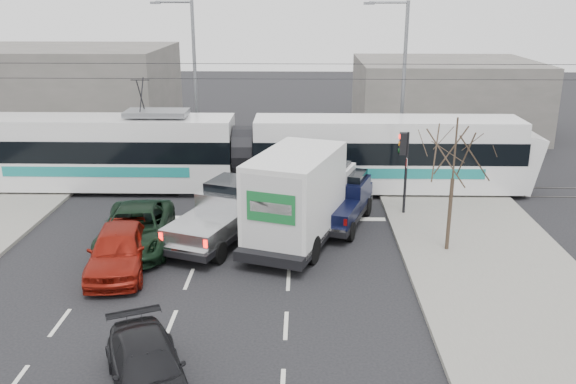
{
  "coord_description": "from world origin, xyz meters",
  "views": [
    {
      "loc": [
        2.15,
        -18.79,
        9.22
      ],
      "look_at": [
        1.58,
        4.19,
        1.8
      ],
      "focal_mm": 38.0,
      "sensor_mm": 36.0,
      "label": 1
    }
  ],
  "objects_px": {
    "tram": "(243,153)",
    "red_car": "(119,249)",
    "bare_tree": "(455,155)",
    "silver_pickup": "(225,212)",
    "navy_pickup": "(342,200)",
    "street_lamp_far": "(192,72)",
    "dark_car": "(147,369)",
    "traffic_signal": "(404,155)",
    "green_car": "(136,228)",
    "street_lamp_near": "(400,77)",
    "box_truck": "(301,196)"
  },
  "relations": [
    {
      "from": "tram",
      "to": "navy_pickup",
      "type": "relative_size",
      "value": 5.09
    },
    {
      "from": "bare_tree",
      "to": "street_lamp_far",
      "type": "distance_m",
      "value": 17.97
    },
    {
      "from": "red_car",
      "to": "traffic_signal",
      "type": "bearing_deg",
      "value": 21.07
    },
    {
      "from": "traffic_signal",
      "to": "tram",
      "type": "bearing_deg",
      "value": 154.42
    },
    {
      "from": "silver_pickup",
      "to": "box_truck",
      "type": "height_order",
      "value": "box_truck"
    },
    {
      "from": "tram",
      "to": "silver_pickup",
      "type": "xyz_separation_m",
      "value": [
        -0.15,
        -6.16,
        -0.84
      ]
    },
    {
      "from": "red_car",
      "to": "dark_car",
      "type": "bearing_deg",
      "value": -76.19
    },
    {
      "from": "silver_pickup",
      "to": "navy_pickup",
      "type": "xyz_separation_m",
      "value": [
        4.74,
        1.79,
        -0.06
      ]
    },
    {
      "from": "red_car",
      "to": "navy_pickup",
      "type": "bearing_deg",
      "value": 23.93
    },
    {
      "from": "navy_pickup",
      "to": "dark_car",
      "type": "relative_size",
      "value": 1.24
    },
    {
      "from": "box_truck",
      "to": "silver_pickup",
      "type": "bearing_deg",
      "value": -164.71
    },
    {
      "from": "traffic_signal",
      "to": "silver_pickup",
      "type": "height_order",
      "value": "traffic_signal"
    },
    {
      "from": "bare_tree",
      "to": "box_truck",
      "type": "relative_size",
      "value": 0.64
    },
    {
      "from": "bare_tree",
      "to": "green_car",
      "type": "bearing_deg",
      "value": 178.87
    },
    {
      "from": "bare_tree",
      "to": "navy_pickup",
      "type": "height_order",
      "value": "bare_tree"
    },
    {
      "from": "box_truck",
      "to": "green_car",
      "type": "relative_size",
      "value": 1.42
    },
    {
      "from": "street_lamp_near",
      "to": "bare_tree",
      "type": "bearing_deg",
      "value": -88.58
    },
    {
      "from": "navy_pickup",
      "to": "green_car",
      "type": "xyz_separation_m",
      "value": [
        -8.03,
        -2.86,
        -0.26
      ]
    },
    {
      "from": "silver_pickup",
      "to": "dark_car",
      "type": "bearing_deg",
      "value": -73.21
    },
    {
      "from": "bare_tree",
      "to": "red_car",
      "type": "bearing_deg",
      "value": -171.02
    },
    {
      "from": "street_lamp_near",
      "to": "red_car",
      "type": "bearing_deg",
      "value": -130.83
    },
    {
      "from": "bare_tree",
      "to": "silver_pickup",
      "type": "relative_size",
      "value": 0.79
    },
    {
      "from": "street_lamp_far",
      "to": "green_car",
      "type": "xyz_separation_m",
      "value": [
        -0.02,
        -13.27,
        -4.35
      ]
    },
    {
      "from": "bare_tree",
      "to": "tram",
      "type": "distance_m",
      "value": 11.36
    },
    {
      "from": "street_lamp_far",
      "to": "navy_pickup",
      "type": "xyz_separation_m",
      "value": [
        8.01,
        -10.41,
        -4.09
      ]
    },
    {
      "from": "dark_car",
      "to": "silver_pickup",
      "type": "bearing_deg",
      "value": 62.73
    },
    {
      "from": "navy_pickup",
      "to": "green_car",
      "type": "height_order",
      "value": "navy_pickup"
    },
    {
      "from": "green_car",
      "to": "dark_car",
      "type": "xyz_separation_m",
      "value": [
        2.63,
        -8.9,
        -0.15
      ]
    },
    {
      "from": "bare_tree",
      "to": "street_lamp_near",
      "type": "distance_m",
      "value": 11.58
    },
    {
      "from": "tram",
      "to": "red_car",
      "type": "relative_size",
      "value": 5.64
    },
    {
      "from": "traffic_signal",
      "to": "green_car",
      "type": "xyz_separation_m",
      "value": [
        -10.67,
        -3.77,
        -1.98
      ]
    },
    {
      "from": "bare_tree",
      "to": "dark_car",
      "type": "relative_size",
      "value": 1.19
    },
    {
      "from": "street_lamp_far",
      "to": "navy_pickup",
      "type": "bearing_deg",
      "value": -52.42
    },
    {
      "from": "box_truck",
      "to": "street_lamp_near",
      "type": "bearing_deg",
      "value": 82.31
    },
    {
      "from": "street_lamp_far",
      "to": "tram",
      "type": "xyz_separation_m",
      "value": [
        3.43,
        -6.04,
        -3.18
      ]
    },
    {
      "from": "bare_tree",
      "to": "red_car",
      "type": "distance_m",
      "value": 12.35
    },
    {
      "from": "box_truck",
      "to": "green_car",
      "type": "xyz_separation_m",
      "value": [
        -6.31,
        -0.88,
        -1.05
      ]
    },
    {
      "from": "tram",
      "to": "green_car",
      "type": "relative_size",
      "value": 4.84
    },
    {
      "from": "street_lamp_far",
      "to": "red_car",
      "type": "distance_m",
      "value": 15.96
    },
    {
      "from": "traffic_signal",
      "to": "navy_pickup",
      "type": "distance_m",
      "value": 3.28
    },
    {
      "from": "street_lamp_far",
      "to": "silver_pickup",
      "type": "xyz_separation_m",
      "value": [
        3.27,
        -12.2,
        -4.03
      ]
    },
    {
      "from": "street_lamp_far",
      "to": "tram",
      "type": "bearing_deg",
      "value": -60.45
    },
    {
      "from": "silver_pickup",
      "to": "dark_car",
      "type": "relative_size",
      "value": 1.5
    },
    {
      "from": "box_truck",
      "to": "dark_car",
      "type": "relative_size",
      "value": 1.85
    },
    {
      "from": "bare_tree",
      "to": "green_car",
      "type": "distance_m",
      "value": 12.19
    },
    {
      "from": "traffic_signal",
      "to": "tram",
      "type": "height_order",
      "value": "tram"
    },
    {
      "from": "bare_tree",
      "to": "tram",
      "type": "bearing_deg",
      "value": 138.26
    },
    {
      "from": "traffic_signal",
      "to": "street_lamp_near",
      "type": "height_order",
      "value": "street_lamp_near"
    },
    {
      "from": "dark_car",
      "to": "navy_pickup",
      "type": "bearing_deg",
      "value": 41.83
    },
    {
      "from": "street_lamp_near",
      "to": "dark_car",
      "type": "height_order",
      "value": "street_lamp_near"
    }
  ]
}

